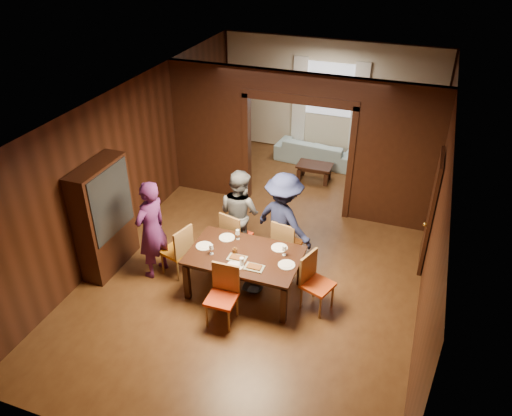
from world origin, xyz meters
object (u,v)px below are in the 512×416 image
at_px(coffee_table, 314,172).
at_px(chair_right, 318,284).
at_px(chair_near, 222,297).
at_px(person_grey, 240,213).
at_px(chair_far_r, 287,242).
at_px(sofa, 316,151).
at_px(chair_left, 176,249).
at_px(person_navy, 284,221).
at_px(hutch, 104,218).
at_px(dining_table, 245,273).
at_px(person_purple, 151,230).
at_px(chair_far_l, 237,234).

xyz_separation_m(coffee_table, chair_right, (1.11, -4.21, 0.28)).
bearing_deg(chair_right, chair_near, 141.83).
distance_m(person_grey, chair_far_r, 1.00).
height_order(sofa, chair_left, chair_left).
bearing_deg(person_navy, chair_right, 156.91).
distance_m(chair_left, hutch, 1.33).
bearing_deg(person_grey, coffee_table, -77.46).
bearing_deg(person_navy, sofa, -59.73).
bearing_deg(chair_right, chair_left, 108.69).
bearing_deg(dining_table, person_purple, -177.67).
bearing_deg(person_purple, coffee_table, 171.03).
bearing_deg(chair_far_r, chair_left, 35.63).
distance_m(coffee_table, chair_left, 4.40).
relative_size(person_purple, hutch, 0.90).
bearing_deg(chair_near, hutch, 163.72).
xyz_separation_m(dining_table, coffee_table, (0.11, 4.23, -0.18)).
bearing_deg(chair_far_l, chair_right, 168.17).
height_order(coffee_table, chair_far_l, chair_far_l).
distance_m(sofa, hutch, 5.91).
bearing_deg(sofa, chair_near, 95.71).
bearing_deg(chair_near, chair_far_l, 102.60).
bearing_deg(chair_right, chair_far_r, 60.41).
bearing_deg(person_purple, chair_right, 105.05).
xyz_separation_m(chair_right, hutch, (-3.73, -0.16, 0.52)).
distance_m(person_purple, hutch, 0.87).
xyz_separation_m(chair_left, hutch, (-1.21, -0.21, 0.52)).
xyz_separation_m(dining_table, chair_far_r, (0.45, 0.93, 0.10)).
relative_size(dining_table, chair_near, 1.86).
bearing_deg(chair_far_r, coffee_table, -74.59).
xyz_separation_m(chair_far_l, chair_far_r, (0.93, 0.06, 0.00)).
distance_m(person_navy, chair_far_l, 0.94).
xyz_separation_m(coffee_table, chair_near, (-0.18, -5.02, 0.28)).
relative_size(sofa, coffee_table, 2.47).
xyz_separation_m(chair_right, chair_far_r, (-0.77, 0.90, 0.00)).
relative_size(chair_right, chair_far_l, 1.00).
bearing_deg(coffee_table, chair_far_l, -100.01).
bearing_deg(chair_left, person_navy, 133.91).
bearing_deg(coffee_table, chair_near, -92.10).
bearing_deg(person_navy, chair_far_r, -176.41).
height_order(chair_far_l, hutch, hutch).
height_order(person_navy, dining_table, person_navy).
bearing_deg(hutch, person_purple, 4.92).
relative_size(person_navy, chair_right, 1.85).
bearing_deg(sofa, hutch, 71.19).
height_order(person_grey, hutch, hutch).
relative_size(person_purple, dining_table, 1.00).
relative_size(person_grey, chair_right, 1.75).
bearing_deg(chair_right, person_navy, 62.58).
distance_m(sofa, coffee_table, 1.00).
height_order(chair_far_l, chair_near, same).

